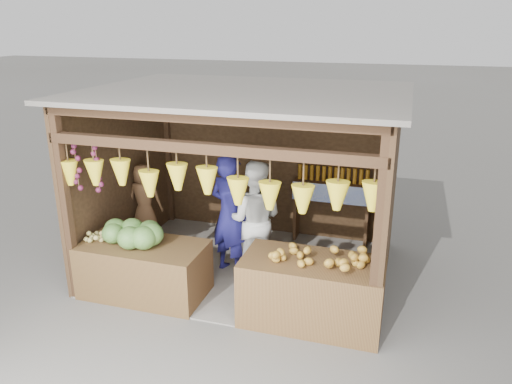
{
  "coord_description": "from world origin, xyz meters",
  "views": [
    {
      "loc": [
        2.12,
        -6.4,
        3.53
      ],
      "look_at": [
        0.18,
        -0.1,
        1.27
      ],
      "focal_mm": 35.0,
      "sensor_mm": 36.0,
      "label": 1
    }
  ],
  "objects_px": {
    "counter_left": "(144,269)",
    "woman_standing": "(254,219)",
    "man_standing": "(230,215)",
    "vendor_seated": "(145,199)",
    "counter_right": "(312,291)"
  },
  "relations": [
    {
      "from": "counter_left",
      "to": "vendor_seated",
      "type": "relative_size",
      "value": 1.45
    },
    {
      "from": "counter_left",
      "to": "woman_standing",
      "type": "relative_size",
      "value": 0.96
    },
    {
      "from": "man_standing",
      "to": "vendor_seated",
      "type": "height_order",
      "value": "man_standing"
    },
    {
      "from": "counter_right",
      "to": "man_standing",
      "type": "height_order",
      "value": "man_standing"
    },
    {
      "from": "counter_right",
      "to": "vendor_seated",
      "type": "distance_m",
      "value": 3.25
    },
    {
      "from": "vendor_seated",
      "to": "woman_standing",
      "type": "bearing_deg",
      "value": 166.72
    },
    {
      "from": "counter_right",
      "to": "vendor_seated",
      "type": "height_order",
      "value": "vendor_seated"
    },
    {
      "from": "counter_left",
      "to": "vendor_seated",
      "type": "distance_m",
      "value": 1.54
    },
    {
      "from": "man_standing",
      "to": "woman_standing",
      "type": "height_order",
      "value": "man_standing"
    },
    {
      "from": "counter_right",
      "to": "vendor_seated",
      "type": "bearing_deg",
      "value": 156.54
    },
    {
      "from": "counter_left",
      "to": "counter_right",
      "type": "xyz_separation_m",
      "value": [
        2.28,
        0.01,
        0.05
      ]
    },
    {
      "from": "man_standing",
      "to": "vendor_seated",
      "type": "distance_m",
      "value": 1.6
    },
    {
      "from": "counter_left",
      "to": "man_standing",
      "type": "xyz_separation_m",
      "value": [
        0.89,
        0.95,
        0.54
      ]
    },
    {
      "from": "counter_right",
      "to": "woman_standing",
      "type": "distance_m",
      "value": 1.49
    },
    {
      "from": "woman_standing",
      "to": "vendor_seated",
      "type": "distance_m",
      "value": 1.95
    }
  ]
}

